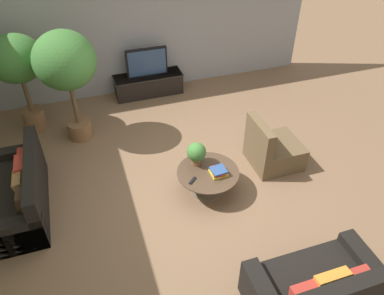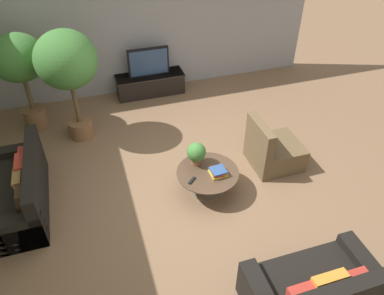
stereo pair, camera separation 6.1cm
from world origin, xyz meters
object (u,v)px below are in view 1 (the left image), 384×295
at_px(armchair_wicker, 272,150).
at_px(couch_by_wall, 18,194).
at_px(couch_near_entry, 318,291).
at_px(media_console, 149,84).
at_px(television, 147,62).
at_px(potted_palm_corner, 66,65).
at_px(potted_plant_tabletop, 196,153).
at_px(coffee_table, 208,177).
at_px(potted_palm_tall, 17,64).

bearing_deg(armchair_wicker, couch_by_wall, 86.75).
height_order(couch_near_entry, armchair_wicker, armchair_wicker).
bearing_deg(couch_near_entry, media_console, -82.64).
distance_m(television, couch_near_entry, 5.42).
distance_m(media_console, potted_palm_corner, 2.27).
bearing_deg(media_console, potted_plant_tabletop, -88.59).
bearing_deg(couch_by_wall, couch_near_entry, 50.60).
bearing_deg(potted_plant_tabletop, potted_palm_corner, 131.64).
distance_m(television, couch_by_wall, 3.74).
xyz_separation_m(media_console, coffee_table, (0.18, -3.20, 0.04)).
bearing_deg(potted_palm_tall, couch_by_wall, -95.71).
xyz_separation_m(couch_by_wall, armchair_wicker, (3.98, -0.23, -0.02)).
bearing_deg(media_console, coffee_table, -86.79).
height_order(armchair_wicker, potted_palm_corner, potted_palm_corner).
bearing_deg(armchair_wicker, potted_palm_corner, 59.07).
bearing_deg(potted_plant_tabletop, television, 91.42).
bearing_deg(television, armchair_wicker, -64.03).
distance_m(couch_by_wall, armchair_wicker, 3.98).
relative_size(armchair_wicker, potted_palm_corner, 0.43).
distance_m(potted_palm_tall, potted_plant_tabletop, 3.47).
bearing_deg(coffee_table, potted_palm_tall, 133.85).
relative_size(couch_by_wall, armchair_wicker, 2.03).
distance_m(television, coffee_table, 3.24).
bearing_deg(couch_by_wall, media_console, 136.56).
height_order(television, couch_by_wall, television).
xyz_separation_m(media_console, potted_palm_tall, (-2.34, -0.58, 1.08)).
height_order(couch_by_wall, couch_near_entry, same).
distance_m(potted_palm_tall, potted_palm_corner, 0.98).
height_order(armchair_wicker, potted_plant_tabletop, armchair_wicker).
bearing_deg(potted_palm_tall, potted_palm_corner, -35.55).
bearing_deg(coffee_table, television, 93.21).
height_order(television, potted_palm_tall, potted_palm_tall).
height_order(media_console, potted_plant_tabletop, potted_plant_tabletop).
bearing_deg(television, potted_palm_tall, -166.22).
bearing_deg(television, media_console, 90.00).
bearing_deg(television, couch_near_entry, -82.64).
xyz_separation_m(couch_near_entry, potted_plant_tabletop, (-0.62, 2.39, 0.31)).
bearing_deg(media_console, armchair_wicker, -64.05).
height_order(couch_by_wall, potted_palm_corner, potted_palm_corner).
relative_size(couch_near_entry, armchair_wicker, 1.74).
distance_m(television, potted_palm_tall, 2.48).
bearing_deg(potted_plant_tabletop, media_console, 91.41).
distance_m(media_console, couch_near_entry, 5.41).
relative_size(coffee_table, armchair_wicker, 1.10).
bearing_deg(television, couch_by_wall, -133.46).
height_order(couch_near_entry, potted_plant_tabletop, couch_near_entry).
relative_size(media_console, potted_plant_tabletop, 3.84).
bearing_deg(coffee_table, media_console, 93.21).
bearing_deg(couch_near_entry, potted_plant_tabletop, -75.50).
bearing_deg(couch_by_wall, potted_palm_tall, 174.29).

